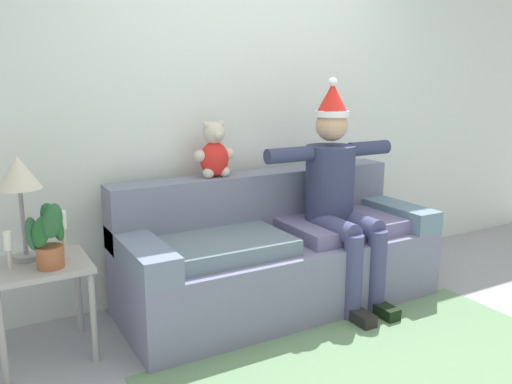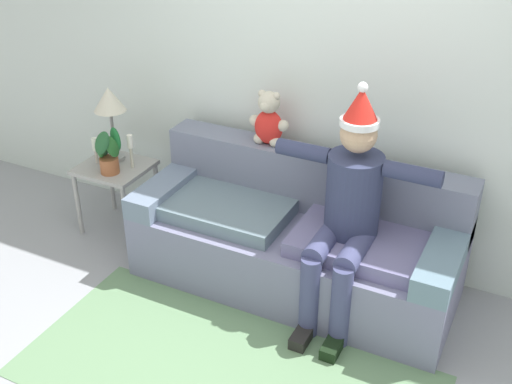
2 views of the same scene
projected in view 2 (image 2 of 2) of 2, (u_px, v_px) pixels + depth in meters
ground_plane at (224, 378)px, 3.66m from camera, size 10.00×10.00×0.00m
back_wall at (332, 74)px, 4.20m from camera, size 7.00×0.10×2.70m
couch at (297, 238)px, 4.30m from camera, size 2.17×0.85×0.88m
person_seated at (348, 207)px, 3.81m from camera, size 1.02×0.77×1.54m
teddy_bear at (269, 120)px, 4.29m from camera, size 0.29×0.17×0.38m
side_table at (115, 176)px, 4.84m from camera, size 0.51×0.47×0.55m
table_lamp at (109, 103)px, 4.67m from camera, size 0.24×0.24×0.58m
potted_plant at (108, 151)px, 4.61m from camera, size 0.23×0.26×0.38m
candle_tall at (95, 147)px, 4.77m from camera, size 0.04×0.04×0.21m
candle_short at (131, 147)px, 4.69m from camera, size 0.04×0.04×0.26m
area_rug at (225, 375)px, 3.67m from camera, size 2.41×1.18×0.01m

